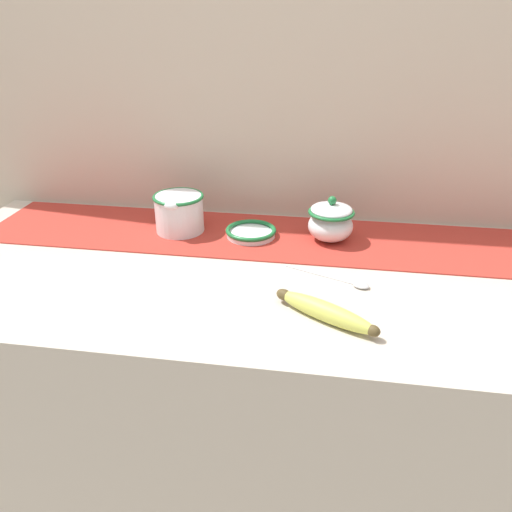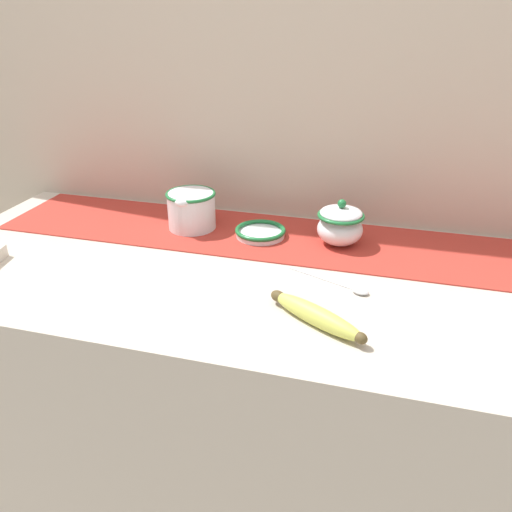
% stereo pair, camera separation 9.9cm
% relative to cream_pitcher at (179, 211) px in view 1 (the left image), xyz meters
% --- Properties ---
extents(countertop, '(1.58, 0.63, 0.90)m').
position_rel_cream_pitcher_xyz_m(countertop, '(0.26, -0.17, -0.51)').
color(countertop, beige).
rests_on(countertop, ground_plane).
extents(back_wall, '(2.38, 0.04, 2.40)m').
position_rel_cream_pitcher_xyz_m(back_wall, '(0.26, 0.16, 0.24)').
color(back_wall, beige).
rests_on(back_wall, ground_plane).
extents(table_runner, '(1.46, 0.26, 0.00)m').
position_rel_cream_pitcher_xyz_m(table_runner, '(0.26, -0.00, -0.05)').
color(table_runner, '#B23328').
rests_on(table_runner, countertop).
extents(cream_pitcher, '(0.12, 0.14, 0.09)m').
position_rel_cream_pitcher_xyz_m(cream_pitcher, '(0.00, 0.00, 0.00)').
color(cream_pitcher, white).
rests_on(cream_pitcher, countertop).
extents(sugar_bowl, '(0.11, 0.11, 0.11)m').
position_rel_cream_pitcher_xyz_m(sugar_bowl, '(0.36, -0.00, -0.00)').
color(sugar_bowl, white).
rests_on(sugar_bowl, countertop).
extents(small_dish, '(0.12, 0.12, 0.02)m').
position_rel_cream_pitcher_xyz_m(small_dish, '(0.18, -0.01, -0.04)').
color(small_dish, white).
rests_on(small_dish, countertop).
extents(banana, '(0.19, 0.13, 0.04)m').
position_rel_cream_pitcher_xyz_m(banana, '(0.36, -0.34, -0.04)').
color(banana, '#CCD156').
rests_on(banana, countertop).
extents(spoon, '(0.18, 0.08, 0.01)m').
position_rel_cream_pitcher_xyz_m(spoon, '(0.41, -0.20, -0.05)').
color(spoon, silver).
rests_on(spoon, countertop).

